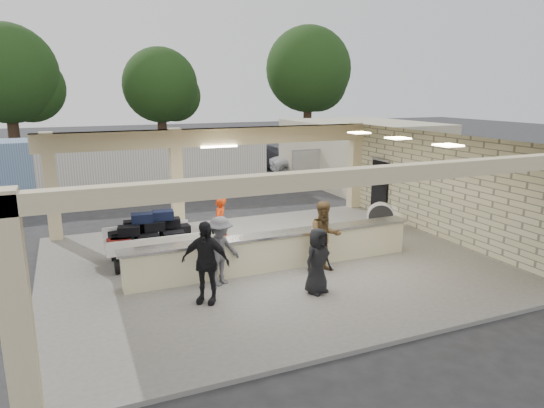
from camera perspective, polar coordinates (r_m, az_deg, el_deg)
name	(u,v)px	position (r m, az deg, el deg)	size (l,w,h in m)	color
ground	(269,265)	(13.73, -0.39, -7.24)	(120.00, 120.00, 0.00)	#28282B
pavilion	(267,213)	(13.99, -0.64, -1.06)	(12.01, 10.00, 3.55)	slate
baggage_counter	(276,251)	(13.10, 0.45, -5.54)	(8.20, 0.58, 0.98)	beige
luggage_cart	(149,235)	(13.88, -14.24, -3.60)	(2.46, 1.54, 1.43)	white
drum_fan	(381,217)	(16.76, 12.66, -1.45)	(0.94, 0.75, 1.02)	white
baggage_handler	(220,225)	(14.20, -6.17, -2.49)	(0.64, 0.35, 1.74)	red
passenger_a	(325,237)	(12.80, 6.21, -3.88)	(0.93, 0.41, 1.91)	brown
passenger_b	(205,262)	(11.02, -7.84, -6.79)	(1.12, 0.41, 1.91)	black
passenger_c	(220,251)	(11.98, -6.12, -5.52)	(1.12, 0.39, 1.74)	#525156
passenger_d	(318,261)	(11.52, 5.39, -6.67)	(0.78, 0.32, 1.59)	black
car_white_a	(309,163)	(28.73, 4.34, 4.84)	(2.10, 4.44, 1.27)	silver
car_white_b	(359,156)	(31.07, 10.16, 5.55)	(1.80, 4.83, 1.53)	silver
car_dark	(267,157)	(30.32, -0.63, 5.50)	(1.54, 4.36, 1.45)	black
container_white	(132,166)	(23.64, -16.13, 4.29)	(12.39, 2.48, 2.69)	silver
fence	(395,163)	(26.54, 14.22, 4.70)	(12.06, 0.06, 2.03)	gray
tree_left	(13,78)	(36.14, -28.17, 12.96)	(6.60, 6.30, 9.00)	#382619
tree_mid	(164,88)	(38.72, -12.58, 13.15)	(6.00, 5.60, 8.00)	#382619
tree_right	(311,73)	(41.77, 4.58, 15.12)	(7.20, 7.00, 10.00)	#382619
adjacent_building	(360,152)	(26.41, 10.37, 6.05)	(6.00, 8.00, 3.20)	beige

